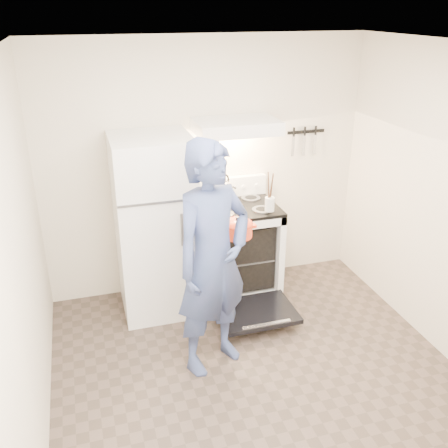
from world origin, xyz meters
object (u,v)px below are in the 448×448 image
at_px(tea_kettle, 223,188).
at_px(stove_body, 237,252).
at_px(person, 213,260).
at_px(refrigerator, 155,227).
at_px(dutch_oven, 237,230).

bearing_deg(tea_kettle, stove_body, -58.43).
relative_size(tea_kettle, person, 0.15).
relative_size(stove_body, tea_kettle, 3.23).
bearing_deg(stove_body, refrigerator, -178.23).
distance_m(stove_body, dutch_oven, 0.83).
distance_m(tea_kettle, person, 1.24).
xyz_separation_m(refrigerator, person, (0.29, -0.96, 0.09)).
relative_size(stove_body, person, 0.49).
bearing_deg(dutch_oven, refrigerator, 136.49).
relative_size(refrigerator, stove_body, 1.85).
relative_size(refrigerator, dutch_oven, 5.25).
distance_m(refrigerator, person, 1.01).
xyz_separation_m(tea_kettle, person, (-0.42, -1.15, -0.15)).
bearing_deg(person, tea_kettle, 44.75).
bearing_deg(tea_kettle, refrigerator, -165.07).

